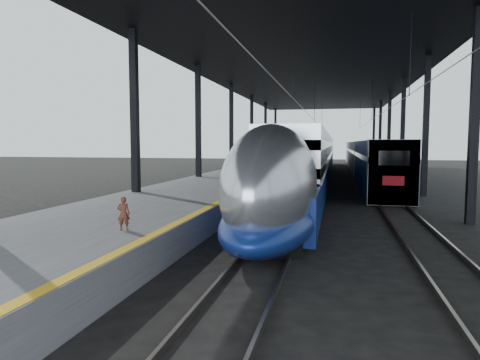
% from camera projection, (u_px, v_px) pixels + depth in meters
% --- Properties ---
extents(ground, '(160.00, 160.00, 0.00)m').
position_uv_depth(ground, '(221.00, 238.00, 15.46)').
color(ground, black).
rests_on(ground, ground).
extents(platform, '(6.00, 80.00, 1.00)m').
position_uv_depth(platform, '(244.00, 179.00, 35.62)').
color(platform, '#4C4C4F').
rests_on(platform, ground).
extents(yellow_strip, '(0.30, 80.00, 0.01)m').
position_uv_depth(yellow_strip, '(277.00, 173.00, 34.96)').
color(yellow_strip, gold).
rests_on(yellow_strip, platform).
extents(rails, '(6.52, 80.00, 0.16)m').
position_uv_depth(rails, '(342.00, 186.00, 33.90)').
color(rails, slate).
rests_on(rails, ground).
extents(canopy, '(18.00, 75.00, 9.47)m').
position_uv_depth(canopy, '(311.00, 71.00, 33.70)').
color(canopy, black).
rests_on(canopy, ground).
extents(tgv_train, '(2.92, 65.20, 4.19)m').
position_uv_depth(tgv_train, '(315.00, 159.00, 40.60)').
color(tgv_train, '#B5B7BC').
rests_on(tgv_train, ground).
extents(second_train, '(2.64, 56.05, 3.64)m').
position_uv_depth(second_train, '(363.00, 157.00, 49.32)').
color(second_train, navy).
rests_on(second_train, ground).
extents(child, '(0.40, 0.33, 0.95)m').
position_uv_depth(child, '(124.00, 213.00, 11.93)').
color(child, '#55271C').
rests_on(child, platform).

